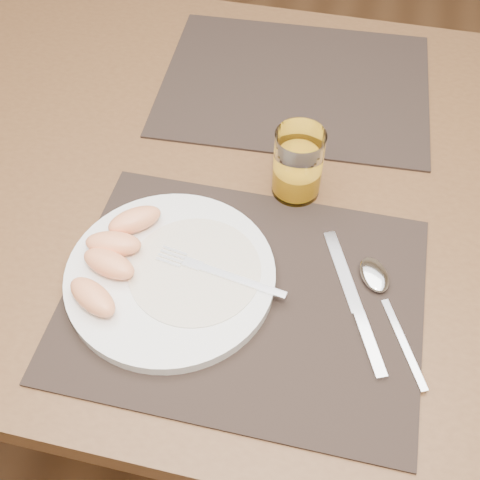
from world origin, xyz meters
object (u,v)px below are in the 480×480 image
Objects in this scene: table at (270,211)px; plate at (171,276)px; juice_glass at (298,167)px; fork at (210,270)px; knife at (358,312)px; placemat_far at (295,84)px; placemat_near at (243,296)px; spoon at (378,284)px.

table is 5.19× the size of plate.
juice_glass is at bearing -31.38° from table.
juice_glass reaches higher than plate.
fork reaches higher than plate.
plate is 0.24m from knife.
knife is at bearing -70.54° from placemat_far.
plate is 0.24m from juice_glass.
knife is at bearing 0.75° from plate.
fork is at bearing 177.00° from knife.
placemat_near is 0.10m from plate.
fork reaches higher than placemat_far.
table is 7.71× the size of spoon.
placemat_near is at bearing -2.09° from plate.
plate is at bearing 177.91° from placemat_near.
table is at bearing 78.46° from fork.
spoon reaches higher than table.
table is 0.26m from spoon.
fork is 0.20m from juice_glass.
fork is at bearing 15.07° from plate.
spoon reaches higher than placemat_near.
table is 0.25m from plate.
placemat_near is 1.00× the size of placemat_far.
plate is (-0.09, -0.22, 0.10)m from table.
fork is 0.96× the size of spoon.
placemat_far is (-0.00, 0.22, 0.09)m from table.
plate reaches higher than table.
juice_glass is at bearing 65.63° from fork.
juice_glass is (0.13, 0.19, 0.04)m from plate.
juice_glass is (-0.13, 0.14, 0.04)m from spoon.
fork is (-0.04, -0.20, 0.11)m from table.
placemat_far is at bearing 84.73° from fork.
placemat_near is at bearing -88.84° from placemat_far.
knife is 1.97× the size of juice_glass.
plate reaches higher than spoon.
plate is 0.05m from fork.
placemat_far is (-0.01, 0.44, 0.00)m from placemat_near.
plate is 0.27m from spoon.
fork is 0.84× the size of knife.
spoon is (0.17, 0.05, 0.01)m from placemat_near.
table is at bearing 135.57° from spoon.
table is 0.23m from fork.
knife is 0.22m from juice_glass.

